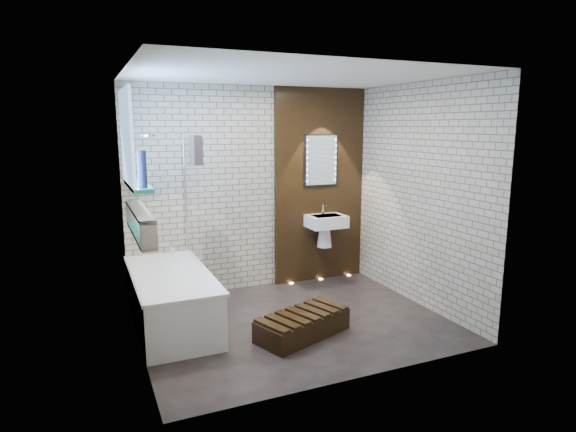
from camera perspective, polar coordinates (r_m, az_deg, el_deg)
name	(u,v)px	position (r m, az deg, el deg)	size (l,w,h in m)	color
ground	(293,322)	(5.36, 0.65, -12.45)	(3.20, 3.20, 0.00)	black
room_shell	(294,204)	(5.00, 0.68, 1.40)	(3.24, 3.20, 2.60)	gray
walnut_panel	(320,186)	(6.54, 3.77, 3.56)	(1.30, 0.06, 2.60)	black
clerestory_window	(129,147)	(4.88, -18.33, 7.74)	(0.18, 1.00, 0.94)	#7FADE0
display_niche	(140,223)	(4.77, -17.15, -0.75)	(0.14, 1.30, 0.26)	teal
bathtub	(171,299)	(5.33, -13.68, -9.53)	(0.79, 1.74, 0.70)	white
bath_screen	(192,199)	(5.58, -11.30, 1.95)	(0.01, 0.78, 1.40)	white
towel	(196,150)	(5.24, -10.85, 7.69)	(0.09, 0.24, 0.31)	black
shower_head	(149,135)	(5.50, -16.14, 9.16)	(0.18, 0.18, 0.02)	silver
washbasin	(326,226)	(6.45, 4.51, -1.14)	(0.50, 0.36, 0.58)	white
led_mirror	(321,160)	(6.47, 3.96, 6.60)	(0.50, 0.02, 0.70)	black
walnut_step	(303,325)	(5.00, 1.74, -12.85)	(0.98, 0.43, 0.22)	black
niche_bottles	(144,234)	(4.47, -16.66, -2.06)	(0.05, 0.23, 0.12)	maroon
sill_vases	(142,169)	(4.54, -16.90, 5.33)	(0.08, 0.08, 0.34)	#141F37
floor_uplights	(321,279)	(6.76, 3.91, -7.46)	(0.96, 0.06, 0.01)	#FFD899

